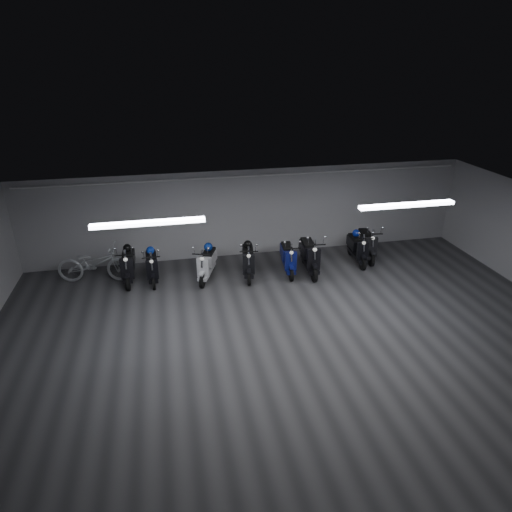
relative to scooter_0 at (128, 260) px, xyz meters
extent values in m
cube|color=#343436|center=(3.81, -3.84, -0.66)|extent=(14.00, 10.00, 0.01)
cube|color=gray|center=(3.81, -3.84, 2.15)|extent=(14.00, 10.00, 0.01)
cube|color=#A3A3A6|center=(3.81, 1.17, 0.75)|extent=(14.00, 0.01, 2.80)
cube|color=#A3A3A6|center=(3.81, -8.84, 0.75)|extent=(14.00, 0.01, 2.80)
cube|color=white|center=(0.81, -2.84, 2.09)|extent=(2.40, 0.18, 0.08)
cube|color=white|center=(6.81, -2.84, 2.09)|extent=(2.40, 0.18, 0.08)
cylinder|color=white|center=(3.81, 1.08, 1.97)|extent=(13.60, 0.05, 0.05)
imported|color=silver|center=(-0.94, 0.18, 0.02)|extent=(2.17, 1.04, 1.35)
sphere|color=navy|center=(6.96, 0.05, 0.24)|extent=(0.24, 0.24, 0.24)
sphere|color=#0E309F|center=(0.65, 0.07, 0.21)|extent=(0.23, 0.23, 0.23)
sphere|color=black|center=(0.00, 0.24, 0.27)|extent=(0.23, 0.23, 0.23)
sphere|color=navy|center=(2.30, -0.12, 0.25)|extent=(0.26, 0.26, 0.26)
sphere|color=black|center=(3.46, -0.17, 0.25)|extent=(0.24, 0.24, 0.24)
camera|label=1|loc=(1.23, -11.97, 5.35)|focal=31.16mm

